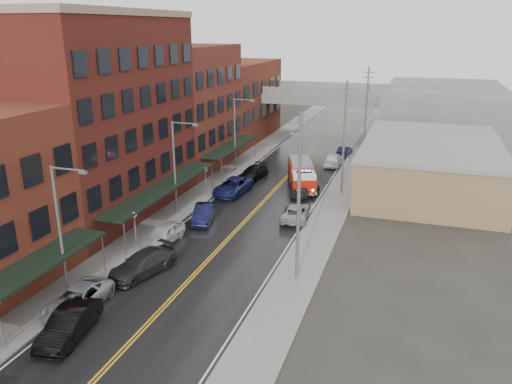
% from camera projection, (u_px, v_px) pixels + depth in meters
% --- Properties ---
extents(road, '(11.00, 160.00, 0.02)m').
position_uv_depth(road, '(263.00, 202.00, 51.23)').
color(road, black).
rests_on(road, ground).
extents(sidewalk_left, '(3.00, 160.00, 0.15)m').
position_uv_depth(sidewalk_left, '(198.00, 194.00, 53.38)').
color(sidewalk_left, slate).
rests_on(sidewalk_left, ground).
extents(sidewalk_right, '(3.00, 160.00, 0.15)m').
position_uv_depth(sidewalk_right, '(334.00, 209.00, 49.04)').
color(sidewalk_right, slate).
rests_on(sidewalk_right, ground).
extents(curb_left, '(0.30, 160.00, 0.15)m').
position_uv_depth(curb_left, '(213.00, 196.00, 52.89)').
color(curb_left, gray).
rests_on(curb_left, ground).
extents(curb_right, '(0.30, 160.00, 0.15)m').
position_uv_depth(curb_right, '(317.00, 207.00, 49.53)').
color(curb_right, gray).
rests_on(curb_right, ground).
extents(brick_building_b, '(9.00, 20.00, 18.00)m').
position_uv_depth(brick_building_b, '(104.00, 119.00, 46.04)').
color(brick_building_b, '#541A16').
rests_on(brick_building_b, ground).
extents(brick_building_c, '(9.00, 15.00, 15.00)m').
position_uv_depth(brick_building_c, '(187.00, 108.00, 62.28)').
color(brick_building_c, maroon).
rests_on(brick_building_c, ground).
extents(brick_building_far, '(9.00, 20.00, 12.00)m').
position_uv_depth(brick_building_far, '(236.00, 101.00, 78.53)').
color(brick_building_far, maroon).
rests_on(brick_building_far, ground).
extents(tan_building, '(14.00, 22.00, 5.00)m').
position_uv_depth(tan_building, '(430.00, 167.00, 54.70)').
color(tan_building, '#92754E').
rests_on(tan_building, ground).
extents(right_far_block, '(18.00, 30.00, 8.00)m').
position_uv_depth(right_far_block, '(443.00, 112.00, 80.68)').
color(right_far_block, slate).
rests_on(right_far_block, ground).
extents(awning_0, '(2.60, 16.00, 3.09)m').
position_uv_depth(awning_0, '(8.00, 282.00, 29.08)').
color(awning_0, black).
rests_on(awning_0, ground).
extents(awning_1, '(2.60, 18.00, 3.09)m').
position_uv_depth(awning_1, '(164.00, 187.00, 46.21)').
color(awning_1, black).
rests_on(awning_1, ground).
extents(awning_2, '(2.60, 13.00, 3.09)m').
position_uv_depth(awning_2, '(231.00, 146.00, 61.98)').
color(awning_2, black).
rests_on(awning_2, ground).
extents(globe_lamp_1, '(0.44, 0.44, 3.12)m').
position_uv_depth(globe_lamp_1, '(134.00, 222.00, 39.78)').
color(globe_lamp_1, '#59595B').
rests_on(globe_lamp_1, ground).
extents(globe_lamp_2, '(0.44, 0.44, 3.12)m').
position_uv_depth(globe_lamp_2, '(205.00, 175.00, 52.40)').
color(globe_lamp_2, '#59595B').
rests_on(globe_lamp_2, ground).
extents(street_lamp_0, '(2.64, 0.22, 9.00)m').
position_uv_depth(street_lamp_0, '(62.00, 224.00, 31.71)').
color(street_lamp_0, '#59595B').
rests_on(street_lamp_0, ground).
extents(street_lamp_1, '(2.64, 0.22, 9.00)m').
position_uv_depth(street_lamp_1, '(177.00, 162.00, 46.13)').
color(street_lamp_1, '#59595B').
rests_on(street_lamp_1, ground).
extents(street_lamp_2, '(2.64, 0.22, 9.00)m').
position_uv_depth(street_lamp_2, '(237.00, 130.00, 60.56)').
color(street_lamp_2, '#59595B').
rests_on(street_lamp_2, ground).
extents(utility_pole_0, '(1.80, 0.24, 12.00)m').
position_uv_depth(utility_pole_0, '(299.00, 196.00, 33.59)').
color(utility_pole_0, '#59595B').
rests_on(utility_pole_0, ground).
extents(utility_pole_1, '(1.80, 0.24, 12.00)m').
position_uv_depth(utility_pole_1, '(344.00, 137.00, 51.61)').
color(utility_pole_1, '#59595B').
rests_on(utility_pole_1, ground).
extents(utility_pole_2, '(1.80, 0.24, 12.00)m').
position_uv_depth(utility_pole_2, '(366.00, 108.00, 69.64)').
color(utility_pole_2, '#59595B').
rests_on(utility_pole_2, ground).
extents(overpass, '(40.00, 10.00, 7.50)m').
position_uv_depth(overpass, '(325.00, 101.00, 78.19)').
color(overpass, slate).
rests_on(overpass, ground).
extents(fire_truck, '(5.04, 8.33, 2.90)m').
position_uv_depth(fire_truck, '(301.00, 174.00, 55.38)').
color(fire_truck, '#B81908').
rests_on(fire_truck, ground).
extents(parked_car_left_1, '(2.51, 5.26, 1.66)m').
position_uv_depth(parked_car_left_1, '(69.00, 324.00, 28.69)').
color(parked_car_left_1, black).
rests_on(parked_car_left_1, ground).
extents(parked_car_left_2, '(2.58, 5.38, 1.48)m').
position_uv_depth(parked_car_left_2, '(78.00, 299.00, 31.52)').
color(parked_car_left_2, gray).
rests_on(parked_car_left_2, ground).
extents(parked_car_left_3, '(3.82, 6.01, 1.62)m').
position_uv_depth(parked_car_left_3, '(143.00, 264.00, 36.11)').
color(parked_car_left_3, '#232325').
rests_on(parked_car_left_3, ground).
extents(parked_car_left_4, '(2.20, 4.82, 1.61)m').
position_uv_depth(parked_car_left_4, '(164.00, 234.00, 41.27)').
color(parked_car_left_4, silver).
rests_on(parked_car_left_4, ground).
extents(parked_car_left_5, '(2.73, 4.98, 1.56)m').
position_uv_depth(parked_car_left_5, '(204.00, 213.00, 45.89)').
color(parked_car_left_5, black).
rests_on(parked_car_left_5, ground).
extents(parked_car_left_6, '(3.15, 6.10, 1.64)m').
position_uv_depth(parked_car_left_6, '(233.00, 186.00, 53.52)').
color(parked_car_left_6, '#151B50').
rests_on(parked_car_left_6, ground).
extents(parked_car_left_7, '(2.84, 5.44, 1.51)m').
position_uv_depth(parked_car_left_7, '(253.00, 173.00, 58.78)').
color(parked_car_left_7, black).
rests_on(parked_car_left_7, ground).
extents(parked_car_right_0, '(3.02, 5.40, 1.43)m').
position_uv_depth(parked_car_right_0, '(295.00, 212.00, 46.48)').
color(parked_car_right_0, '#96999D').
rests_on(parked_car_right_0, ground).
extents(parked_car_right_1, '(2.76, 4.90, 1.34)m').
position_uv_depth(parked_car_right_1, '(305.00, 189.00, 53.08)').
color(parked_car_right_1, '#2C2B2E').
rests_on(parked_car_right_1, ground).
extents(parked_car_right_2, '(2.05, 4.93, 1.67)m').
position_uv_depth(parked_car_right_2, '(334.00, 160.00, 64.25)').
color(parked_car_right_2, white).
rests_on(parked_car_right_2, ground).
extents(parked_car_right_3, '(1.76, 4.13, 1.32)m').
position_uv_depth(parked_car_right_3, '(345.00, 151.00, 69.56)').
color(parked_car_right_3, black).
rests_on(parked_car_right_3, ground).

